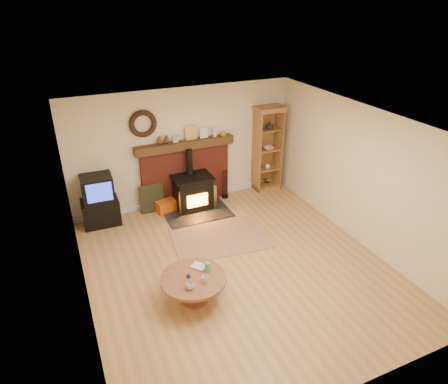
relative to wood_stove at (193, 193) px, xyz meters
name	(u,v)px	position (x,y,z in m)	size (l,w,h in m)	color
ground	(237,267)	(-0.02, -2.28, -0.38)	(5.50, 5.50, 0.00)	#A77F45
room_shell	(235,176)	(-0.04, -2.18, 1.33)	(5.02, 5.52, 2.61)	beige
chimney_breast	(186,170)	(-0.02, 0.39, 0.42)	(2.20, 0.22, 1.78)	maroon
wood_stove	(193,193)	(0.00, 0.00, 0.00)	(1.40, 1.00, 1.34)	black
area_rug	(220,238)	(0.06, -1.32, -0.38)	(1.84, 1.26, 0.01)	brown
tv_unit	(99,201)	(-1.96, 0.19, 0.13)	(0.75, 0.55, 1.08)	black
curio_cabinet	(267,149)	(1.96, 0.28, 0.64)	(0.65, 0.47, 2.04)	#9A6532
firelog_box	(166,206)	(-0.59, 0.12, -0.25)	(0.42, 0.26, 0.26)	orange
leaning_painting	(152,198)	(-0.86, 0.27, -0.07)	(0.52, 0.03, 0.63)	black
fire_tools	(225,192)	(0.86, 0.22, -0.25)	(0.16, 0.16, 0.70)	black
coffee_table	(194,282)	(-1.00, -2.76, -0.03)	(1.03, 1.03, 0.60)	brown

